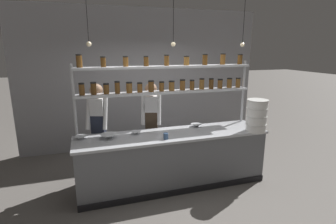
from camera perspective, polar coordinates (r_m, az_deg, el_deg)
The scene contains 13 objects.
ground_plane at distance 4.73m, azimuth 1.02°, elevation -15.34°, with size 40.00×40.00×0.00m, color slate.
back_wall at distance 6.20m, azimuth -5.18°, elevation 7.13°, with size 5.59×0.12×3.18m, color #939399.
prep_counter at distance 4.52m, azimuth 1.05°, elevation -10.25°, with size 3.19×0.76×0.92m.
spice_shelf_unit at distance 4.48m, azimuth -0.22°, elevation 6.54°, with size 3.07×0.28×2.21m.
chef_left at distance 4.66m, azimuth -14.90°, elevation -2.90°, with size 0.42×0.35×1.72m.
chef_center at distance 4.83m, azimuth -3.62°, elevation -2.10°, with size 0.42×0.35×1.70m.
container_stack at distance 4.64m, azimuth 18.74°, elevation -0.76°, with size 0.35×0.35×0.55m.
prep_bowl_near_left at distance 4.31m, azimuth -18.43°, elevation -5.30°, with size 0.19×0.19×0.05m.
prep_bowl_center_front at distance 4.22m, azimuth -12.76°, elevation -5.18°, with size 0.26×0.26×0.07m.
prep_bowl_center_back at distance 4.35m, azimuth -7.08°, elevation -4.51°, with size 0.17×0.17×0.05m.
prep_bowl_near_right at distance 4.74m, azimuth 6.16°, elevation -2.92°, with size 0.20×0.20×0.05m.
serving_cup_front at distance 4.08m, azimuth -0.48°, elevation -5.27°, with size 0.08×0.08×0.10m.
pendant_light_row at distance 4.13m, azimuth 1.07°, elevation 15.18°, with size 2.53×0.07×0.81m.
Camera 1 is at (-1.33, -3.91, 2.30)m, focal length 28.00 mm.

